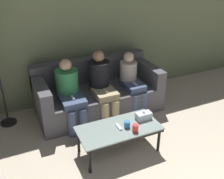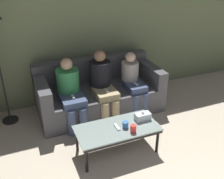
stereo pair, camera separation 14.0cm
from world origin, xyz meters
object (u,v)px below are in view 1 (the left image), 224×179
(tissue_box, at_px, (144,116))
(couch, at_px, (97,93))
(seated_person_mid_right, at_px, (131,81))
(game_remote, at_px, (119,127))
(seated_person_left_end, at_px, (69,91))
(coffee_table, at_px, (119,130))
(cup_near_right, at_px, (127,124))
(cup_near_left, at_px, (136,128))
(seated_person_mid_left, at_px, (101,83))

(tissue_box, bearing_deg, couch, 102.33)
(seated_person_mid_right, bearing_deg, tissue_box, -107.73)
(game_remote, xyz_separation_m, seated_person_left_end, (-0.39, 0.97, 0.17))
(seated_person_left_end, relative_size, seated_person_mid_right, 1.04)
(couch, relative_size, seated_person_mid_right, 2.05)
(coffee_table, xyz_separation_m, cup_near_right, (0.11, -0.04, 0.09))
(tissue_box, distance_m, game_remote, 0.42)
(cup_near_left, bearing_deg, cup_near_right, 114.09)
(game_remote, bearing_deg, tissue_box, 6.06)
(couch, xyz_separation_m, game_remote, (-0.16, -1.20, 0.10))
(seated_person_left_end, bearing_deg, couch, 22.10)
(cup_near_right, distance_m, tissue_box, 0.32)
(tissue_box, relative_size, seated_person_mid_left, 0.19)
(coffee_table, relative_size, cup_near_right, 12.55)
(couch, relative_size, cup_near_right, 23.52)
(seated_person_mid_left, bearing_deg, game_remote, -99.18)
(cup_near_left, height_order, tissue_box, tissue_box)
(cup_near_left, xyz_separation_m, tissue_box, (0.25, 0.21, -0.00))
(tissue_box, relative_size, game_remote, 1.47)
(seated_person_mid_left, bearing_deg, seated_person_left_end, -179.08)
(couch, distance_m, seated_person_mid_left, 0.36)
(couch, bearing_deg, game_remote, -97.56)
(game_remote, bearing_deg, seated_person_mid_left, 80.82)
(couch, height_order, cup_near_right, couch)
(tissue_box, bearing_deg, seated_person_mid_right, 72.27)
(tissue_box, height_order, seated_person_left_end, seated_person_left_end)
(cup_near_left, height_order, game_remote, cup_near_left)
(seated_person_left_end, bearing_deg, cup_near_left, -64.22)
(seated_person_mid_left, bearing_deg, cup_near_right, -93.01)
(game_remote, bearing_deg, seated_person_mid_right, 53.87)
(cup_near_left, xyz_separation_m, game_remote, (-0.16, 0.17, -0.04))
(couch, relative_size, tissue_box, 9.56)
(cup_near_right, distance_m, game_remote, 0.12)
(seated_person_mid_left, bearing_deg, couch, 90.00)
(game_remote, bearing_deg, seated_person_left_end, 111.74)
(coffee_table, relative_size, seated_person_mid_left, 0.99)
(cup_near_right, height_order, game_remote, cup_near_right)
(seated_person_mid_right, bearing_deg, cup_near_right, -120.87)
(seated_person_mid_right, bearing_deg, cup_near_left, -115.57)
(couch, bearing_deg, cup_near_left, -89.82)
(seated_person_mid_right, bearing_deg, seated_person_mid_left, 178.35)
(game_remote, height_order, seated_person_mid_left, seated_person_mid_left)
(tissue_box, bearing_deg, cup_near_right, -165.02)
(seated_person_left_end, distance_m, seated_person_mid_right, 1.10)
(coffee_table, height_order, game_remote, game_remote)
(cup_near_left, xyz_separation_m, seated_person_mid_left, (-0.00, 1.15, 0.15))
(coffee_table, distance_m, cup_near_left, 0.25)
(seated_person_left_end, bearing_deg, cup_near_right, -64.01)
(tissue_box, xyz_separation_m, seated_person_mid_right, (0.30, 0.92, 0.10))
(coffee_table, height_order, tissue_box, tissue_box)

